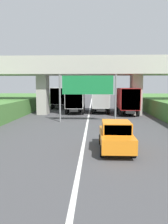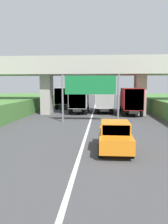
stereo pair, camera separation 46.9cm
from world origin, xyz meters
name	(u,v)px [view 2 (the right image)]	position (x,y,z in m)	size (l,w,h in m)	color
lane_centre_stripe	(90,122)	(0.00, 26.31, 0.00)	(0.20, 92.63, 0.01)	white
overpass_bridge	(93,72)	(0.00, 32.89, 5.50)	(40.00, 4.80, 7.37)	#ADA89E
overhead_highway_sign	(90,88)	(0.00, 26.27, 3.54)	(5.88, 0.18, 4.87)	slate
truck_silver	(80,99)	(-1.89, 34.70, 1.93)	(2.44, 7.30, 3.44)	black
truck_white	(65,96)	(-5.09, 41.51, 1.93)	(2.44, 7.30, 3.44)	black
truck_red	(130,100)	(4.96, 33.12, 1.93)	(2.44, 7.30, 3.44)	black
truck_black	(104,99)	(1.54, 35.26, 1.93)	(2.44, 7.30, 3.44)	black
car_orange	(115,136)	(1.92, 16.08, 0.86)	(1.86, 4.10, 1.72)	orange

